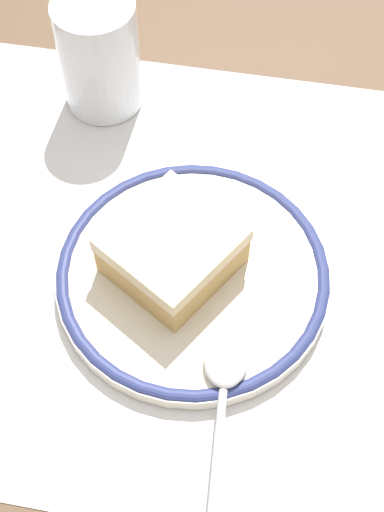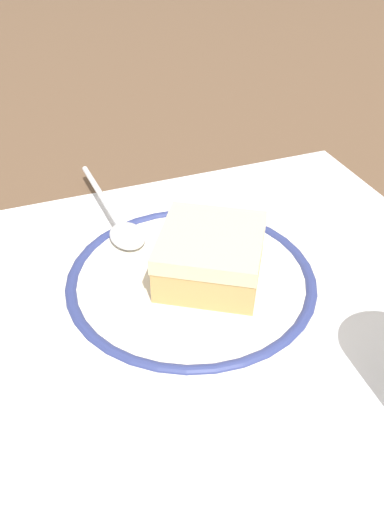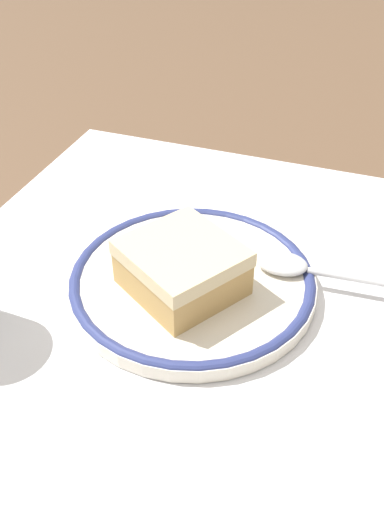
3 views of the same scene
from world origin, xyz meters
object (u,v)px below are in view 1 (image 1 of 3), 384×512
Objects in this scene: cup at (100,60)px; cake_slice at (173,250)px; plate at (192,275)px; spoon at (224,385)px.

cake_slice is at bearing 119.33° from cup.
plate is 0.09m from spoon.
cake_slice is 1.13× the size of cup.
cup reaches higher than cake_slice.
cake_slice is at bearing -59.85° from spoon.
spoon is at bearing 120.15° from cake_slice.
cup reaches higher than spoon.
cup is at bearing -60.67° from cake_slice.
spoon is 0.27m from cup.
spoon is at bearing 113.23° from plate.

